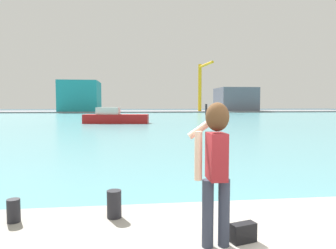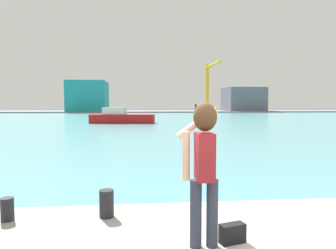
{
  "view_description": "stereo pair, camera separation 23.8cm",
  "coord_description": "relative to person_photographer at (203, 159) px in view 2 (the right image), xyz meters",
  "views": [
    {
      "loc": [
        -1.52,
        -3.15,
        2.39
      ],
      "look_at": [
        -0.43,
        5.85,
        1.79
      ],
      "focal_mm": 32.57,
      "sensor_mm": 36.0,
      "label": 1
    },
    {
      "loc": [
        -1.28,
        -3.18,
        2.39
      ],
      "look_at": [
        -0.43,
        5.85,
        1.79
      ],
      "focal_mm": 32.57,
      "sensor_mm": 36.0,
      "label": 2
    }
  ],
  "objects": [
    {
      "name": "warehouse_right",
      "position": [
        32.23,
        90.94,
        2.26
      ],
      "size": [
        11.5,
        11.55,
        7.23
      ],
      "primitive_type": "cube",
      "color": "slate",
      "rests_on": "far_shore_dock"
    },
    {
      "name": "harbor_bollard_2",
      "position": [
        -2.71,
        1.09,
        -0.9
      ],
      "size": [
        0.19,
        0.19,
        0.34
      ],
      "primitive_type": "cylinder",
      "color": "black",
      "rests_on": "quay_promenade"
    },
    {
      "name": "port_crane",
      "position": [
        19.23,
        83.06,
        7.2
      ],
      "size": [
        1.65,
        11.43,
        13.71
      ],
      "color": "yellow",
      "rests_on": "far_shore_dock"
    },
    {
      "name": "person_photographer",
      "position": [
        0.0,
        0.0,
        0.0
      ],
      "size": [
        0.52,
        0.55,
        1.74
      ],
      "rotation": [
        0.0,
        0.0,
        1.56
      ],
      "color": "#2D3342",
      "rests_on": "quay_promenade"
    },
    {
      "name": "boat_moored",
      "position": [
        -3.02,
        35.08,
        -0.99
      ],
      "size": [
        8.22,
        3.19,
        2.0
      ],
      "rotation": [
        0.0,
        0.0,
        -0.14
      ],
      "color": "#B21919",
      "rests_on": "harbor_water"
    },
    {
      "name": "far_shore_dock",
      "position": [
        0.53,
        91.66,
        -1.55
      ],
      "size": [
        140.0,
        20.0,
        0.38
      ],
      "primitive_type": "cube",
      "color": "gray",
      "rests_on": "ground_plane"
    },
    {
      "name": "ground_plane",
      "position": [
        0.53,
        49.66,
        -1.74
      ],
      "size": [
        220.0,
        220.0,
        0.0
      ],
      "primitive_type": "plane",
      "color": "#334751"
    },
    {
      "name": "harbor_water",
      "position": [
        0.53,
        51.66,
        -1.73
      ],
      "size": [
        140.0,
        100.0,
        0.02
      ],
      "primitive_type": "cube",
      "color": "#599EA8",
      "rests_on": "ground_plane"
    },
    {
      "name": "handbag",
      "position": [
        0.38,
        0.06,
        -0.95
      ],
      "size": [
        0.35,
        0.22,
        0.24
      ],
      "primitive_type": "cube",
      "rotation": [
        0.0,
        0.0,
        0.28
      ],
      "color": "black",
      "rests_on": "quay_promenade"
    },
    {
      "name": "warehouse_left",
      "position": [
        -15.8,
        89.06,
        3.01
      ],
      "size": [
        10.84,
        13.53,
        8.73
      ],
      "primitive_type": "cube",
      "color": "teal",
      "rests_on": "far_shore_dock"
    },
    {
      "name": "harbor_bollard",
      "position": [
        -1.26,
        1.09,
        -0.86
      ],
      "size": [
        0.22,
        0.22,
        0.42
      ],
      "primitive_type": "cylinder",
      "color": "black",
      "rests_on": "quay_promenade"
    }
  ]
}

